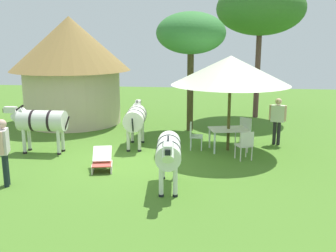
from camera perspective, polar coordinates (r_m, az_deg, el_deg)
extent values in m
plane|color=#497727|center=(11.93, -5.20, -5.13)|extent=(36.00, 36.00, 0.00)
cylinder|color=beige|center=(17.52, -13.81, 4.20)|extent=(4.10, 4.10, 2.29)
cone|color=olive|center=(17.34, -14.22, 11.66)|extent=(5.10, 5.10, 2.26)
cylinder|color=#443D19|center=(12.89, 8.92, 1.17)|extent=(0.10, 0.10, 2.19)
cone|color=beige|center=(12.67, 9.17, 8.09)|extent=(3.82, 3.82, 0.93)
cube|color=silver|center=(12.97, 8.87, -0.46)|extent=(1.37, 1.09, 0.04)
cylinder|color=silver|center=(13.25, 6.12, -1.74)|extent=(0.06, 0.06, 0.70)
cylinder|color=silver|center=(13.54, 10.62, -1.57)|extent=(0.06, 0.06, 0.70)
cylinder|color=silver|center=(12.59, 6.86, -2.54)|extent=(0.06, 0.06, 0.70)
cylinder|color=silver|center=(12.89, 11.57, -2.35)|extent=(0.06, 0.06, 0.70)
cube|color=silver|center=(13.02, 4.18, -1.51)|extent=(0.42, 0.44, 0.04)
cube|color=silver|center=(12.97, 3.36, -0.53)|extent=(0.04, 0.44, 0.45)
cylinder|color=silver|center=(13.25, 4.97, -2.27)|extent=(0.04, 0.04, 0.45)
cylinder|color=silver|center=(12.89, 4.94, -2.71)|extent=(0.04, 0.04, 0.45)
cylinder|color=silver|center=(13.26, 3.42, -2.23)|extent=(0.04, 0.04, 0.45)
cylinder|color=silver|center=(12.90, 3.34, -2.67)|extent=(0.04, 0.04, 0.45)
cube|color=silver|center=(12.13, 11.05, -2.79)|extent=(0.57, 0.56, 0.04)
cube|color=silver|center=(11.91, 11.53, -1.98)|extent=(0.42, 0.22, 0.45)
cylinder|color=silver|center=(12.26, 9.82, -3.67)|extent=(0.04, 0.04, 0.45)
cylinder|color=silver|center=(12.43, 11.38, -3.50)|extent=(0.04, 0.04, 0.45)
cylinder|color=silver|center=(11.95, 10.62, -4.13)|extent=(0.04, 0.04, 0.45)
cylinder|color=silver|center=(12.14, 12.20, -3.95)|extent=(0.04, 0.04, 0.45)
cube|color=silver|center=(13.94, 10.94, -0.75)|extent=(0.59, 0.59, 0.04)
cube|color=silver|center=(14.06, 11.33, 0.29)|extent=(0.40, 0.26, 0.45)
cylinder|color=silver|center=(13.76, 11.26, -1.91)|extent=(0.04, 0.04, 0.45)
cylinder|color=silver|center=(13.92, 9.86, -1.67)|extent=(0.04, 0.04, 0.45)
cylinder|color=silver|center=(14.07, 11.92, -1.61)|extent=(0.04, 0.04, 0.45)
cylinder|color=silver|center=(14.23, 10.55, -1.38)|extent=(0.04, 0.04, 0.45)
cylinder|color=black|center=(14.10, 15.35, -0.99)|extent=(0.12, 0.12, 0.82)
cylinder|color=black|center=(14.08, 15.93, -1.04)|extent=(0.12, 0.12, 0.82)
cube|color=beige|center=(13.94, 15.81, 1.78)|extent=(0.48, 0.31, 0.58)
cylinder|color=#E1AD90|center=(13.96, 14.79, 1.93)|extent=(0.09, 0.09, 0.55)
cylinder|color=#E1AD90|center=(13.92, 16.85, 1.77)|extent=(0.09, 0.09, 0.55)
sphere|color=#E1AD90|center=(13.87, 15.92, 3.48)|extent=(0.22, 0.22, 0.22)
cylinder|color=black|center=(10.71, -22.62, -5.79)|extent=(0.13, 0.13, 0.86)
cylinder|color=black|center=(10.57, -22.76, -6.05)|extent=(0.13, 0.13, 0.86)
cube|color=silver|center=(10.44, -23.04, -2.09)|extent=(0.35, 0.51, 0.61)
cylinder|color=#E0AC9B|center=(10.69, -22.79, -1.64)|extent=(0.09, 0.09, 0.57)
cylinder|color=#E0AC9B|center=(10.19, -23.31, -2.36)|extent=(0.09, 0.09, 0.57)
sphere|color=#E0AC9B|center=(10.34, -23.25, 0.28)|extent=(0.23, 0.23, 0.23)
cube|color=#D44A40|center=(11.06, -9.67, -5.53)|extent=(0.62, 0.65, 0.03)
cube|color=white|center=(11.25, -9.63, -4.01)|extent=(0.62, 0.63, 0.32)
cube|color=beige|center=(11.13, -8.29, -5.96)|extent=(0.17, 0.60, 0.22)
cube|color=beige|center=(11.17, -10.97, -6.00)|extent=(0.17, 0.60, 0.22)
cylinder|color=silver|center=(13.13, -17.99, 0.74)|extent=(1.52, 0.69, 0.67)
cylinder|color=black|center=(13.01, -16.77, 0.72)|extent=(0.09, 0.69, 0.69)
cylinder|color=black|center=(13.24, -19.07, 0.76)|extent=(0.09, 0.69, 0.69)
cylinder|color=silver|center=(13.42, -21.00, 1.55)|extent=(0.54, 0.31, 0.51)
cube|color=silver|center=(13.52, -22.12, 2.23)|extent=(0.40, 0.18, 0.20)
cube|color=black|center=(13.61, -22.78, 2.11)|extent=(0.12, 0.12, 0.12)
cube|color=black|center=(13.39, -21.07, 2.39)|extent=(0.37, 0.04, 0.28)
cylinder|color=silver|center=(13.36, -20.37, -2.13)|extent=(0.11, 0.11, 0.81)
cylinder|color=black|center=(13.45, -20.25, -3.67)|extent=(0.13, 0.13, 0.06)
cylinder|color=silver|center=(13.68, -19.70, -1.74)|extent=(0.11, 0.11, 0.81)
cylinder|color=black|center=(13.77, -19.58, -3.24)|extent=(0.13, 0.13, 0.06)
cylinder|color=silver|center=(12.89, -15.78, -2.33)|extent=(0.11, 0.11, 0.81)
cylinder|color=black|center=(12.99, -15.68, -3.91)|extent=(0.13, 0.13, 0.06)
cylinder|color=silver|center=(13.23, -15.20, -1.91)|extent=(0.11, 0.11, 0.81)
cylinder|color=black|center=(13.32, -15.10, -3.46)|extent=(0.13, 0.13, 0.06)
cylinder|color=black|center=(12.85, -14.67, 0.24)|extent=(0.24, 0.05, 0.53)
cylinder|color=silver|center=(9.56, 0.09, -3.51)|extent=(0.74, 1.59, 0.60)
cylinder|color=black|center=(9.85, 0.12, -3.01)|extent=(0.62, 0.14, 0.61)
cylinder|color=black|center=(9.29, 0.06, -3.99)|extent=(0.62, 0.14, 0.61)
cylinder|color=silver|center=(8.77, 0.01, -3.80)|extent=(0.32, 0.55, 0.48)
cube|color=silver|center=(8.46, -0.02, -3.31)|extent=(0.22, 0.42, 0.20)
cube|color=black|center=(8.29, -0.05, -3.85)|extent=(0.13, 0.13, 0.12)
cube|color=black|center=(8.72, 0.01, -2.54)|extent=(0.07, 0.37, 0.28)
cylinder|color=silver|center=(9.20, 1.07, -8.15)|extent=(0.11, 0.11, 0.75)
cylinder|color=black|center=(9.33, 1.06, -10.14)|extent=(0.13, 0.13, 0.06)
cylinder|color=silver|center=(9.20, -1.01, -8.14)|extent=(0.11, 0.11, 0.75)
cylinder|color=black|center=(9.33, -1.00, -10.12)|extent=(0.13, 0.13, 0.06)
cylinder|color=silver|center=(10.30, 1.06, -5.82)|extent=(0.11, 0.11, 0.75)
cylinder|color=black|center=(10.41, 1.05, -7.62)|extent=(0.13, 0.13, 0.06)
cylinder|color=silver|center=(10.30, -0.79, -5.81)|extent=(0.11, 0.11, 0.75)
cylinder|color=black|center=(10.42, -0.78, -7.61)|extent=(0.13, 0.13, 0.06)
cylinder|color=black|center=(10.37, 0.16, -2.77)|extent=(0.07, 0.24, 0.53)
cylinder|color=silver|center=(13.20, -4.82, 1.20)|extent=(0.79, 1.51, 0.67)
cylinder|color=black|center=(12.92, -4.96, 0.93)|extent=(0.69, 0.14, 0.68)
cylinder|color=black|center=(13.45, -4.70, 1.42)|extent=(0.69, 0.14, 0.68)
cylinder|color=silver|center=(13.88, -4.50, 2.53)|extent=(0.35, 0.56, 0.51)
cube|color=silver|center=(14.12, -4.39, 3.38)|extent=(0.21, 0.41, 0.20)
cube|color=black|center=(14.31, -4.32, 3.38)|extent=(0.13, 0.13, 0.12)
cube|color=black|center=(13.84, -4.52, 3.35)|extent=(0.07, 0.37, 0.28)
cylinder|color=silver|center=(13.90, -5.28, -0.90)|extent=(0.11, 0.11, 0.76)
cylinder|color=black|center=(13.98, -5.25, -2.29)|extent=(0.13, 0.13, 0.06)
cylinder|color=silver|center=(13.86, -3.76, -0.91)|extent=(0.11, 0.11, 0.76)
cylinder|color=black|center=(13.95, -3.74, -2.31)|extent=(0.13, 0.13, 0.06)
cylinder|color=silver|center=(12.83, -5.86, -2.07)|extent=(0.11, 0.11, 0.76)
cylinder|color=black|center=(12.93, -5.82, -3.58)|extent=(0.13, 0.13, 0.06)
cylinder|color=silver|center=(12.79, -4.22, -2.09)|extent=(0.11, 0.11, 0.76)
cylinder|color=black|center=(12.88, -4.19, -3.60)|extent=(0.13, 0.13, 0.06)
cylinder|color=black|center=(12.46, -5.21, 0.02)|extent=(0.07, 0.24, 0.53)
cylinder|color=#433B1F|center=(15.49, 3.27, 4.97)|extent=(0.26, 0.26, 3.10)
ellipsoid|color=#357A35|center=(15.34, 3.39, 13.48)|extent=(2.69, 2.69, 1.61)
cylinder|color=brown|center=(18.54, 12.96, 7.13)|extent=(0.25, 0.25, 3.85)
ellipsoid|color=#356C26|center=(18.50, 13.44, 16.43)|extent=(3.94, 3.94, 2.36)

